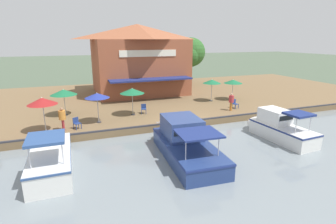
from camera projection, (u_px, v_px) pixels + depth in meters
ground_plane at (187, 129)px, 21.14m from camera, size 220.00×220.00×0.00m
quay_deck at (149, 98)px, 30.99m from camera, size 22.00×56.00×0.60m
quay_edge_fender at (187, 121)px, 21.06m from camera, size 0.20×50.40×0.10m
waterfront_restaurant at (138, 58)px, 32.19m from camera, size 11.16×10.95×8.17m
patio_umbrella_mid_patio_left at (132, 91)px, 22.41m from camera, size 2.09×2.09×2.40m
patio_umbrella_near_quay_edge at (97, 96)px, 20.29m from camera, size 1.90×1.90×2.43m
patio_umbrella_far_corner at (233, 81)px, 28.25m from camera, size 1.99×1.99×2.26m
patio_umbrella_back_row at (212, 81)px, 27.58m from camera, size 1.90×1.90×2.37m
patio_umbrella_by_entrance at (64, 92)px, 22.34m from camera, size 2.23×2.23×2.33m
patio_umbrella_mid_patio_right at (42, 101)px, 18.21m from camera, size 2.02×2.02×2.53m
cafe_chair_under_first_umbrella at (77, 123)px, 19.29m from camera, size 0.59×0.59×0.85m
cafe_chair_beside_entrance at (144, 108)px, 23.31m from camera, size 0.54×0.54×0.85m
cafe_chair_far_corner_seat at (235, 103)px, 25.10m from camera, size 0.53×0.53×0.85m
person_mid_patio at (62, 116)px, 18.78m from camera, size 0.49×0.49×1.72m
person_at_quay_edge at (231, 100)px, 24.15m from camera, size 0.46×0.46×1.62m
motorboat_mid_row at (183, 141)px, 16.31m from camera, size 7.79×3.08×2.25m
motorboat_second_along at (277, 127)px, 18.94m from camera, size 5.68×2.20×2.28m
motorboat_distant_upstream at (52, 156)px, 14.54m from camera, size 6.34×2.07×2.46m
tree_downstream_bank at (190, 53)px, 38.65m from camera, size 4.49×4.28×6.70m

